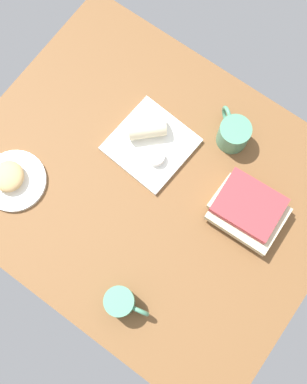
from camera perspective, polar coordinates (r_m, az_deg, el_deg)
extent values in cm
cube|color=brown|center=(139.77, -0.52, 0.71)|extent=(110.00, 90.00, 4.00)
cylinder|color=white|center=(143.58, -16.85, 1.34)|extent=(19.07, 19.07, 1.40)
ellipsoid|color=tan|center=(141.33, -17.58, 1.87)|extent=(13.51, 13.48, 4.50)
cube|color=white|center=(140.93, -0.32, 5.91)|extent=(24.31, 24.31, 1.60)
cylinder|color=silver|center=(137.32, 0.32, 4.32)|extent=(5.24, 5.24, 2.59)
cylinder|color=orange|center=(136.38, 0.32, 4.45)|extent=(4.30, 4.30, 0.40)
cylinder|color=beige|center=(138.74, -0.83, 7.98)|extent=(12.37, 12.29, 6.19)
cube|color=beige|center=(137.54, 11.59, -2.20)|extent=(20.93, 12.45, 2.38)
cube|color=beige|center=(134.60, 11.63, -2.65)|extent=(20.35, 16.50, 2.84)
cube|color=#A53338|center=(132.32, 11.77, -1.61)|extent=(18.82, 15.60, 2.71)
cylinder|color=#4C8C6B|center=(128.81, -4.21, -13.41)|extent=(8.21, 8.21, 8.75)
cylinder|color=olive|center=(125.04, -4.33, -13.37)|extent=(6.73, 6.73, 0.40)
torus|color=#4C8C6B|center=(128.52, -1.90, -14.44)|extent=(6.56, 2.51, 6.45)
cylinder|color=#4C8C6B|center=(140.31, 9.91, 7.04)|extent=(9.46, 9.46, 8.76)
cylinder|color=#A16434|center=(136.85, 10.17, 7.62)|extent=(7.76, 7.76, 0.40)
torus|color=#4C8C6B|center=(142.29, 9.10, 9.28)|extent=(5.84, 4.90, 6.46)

